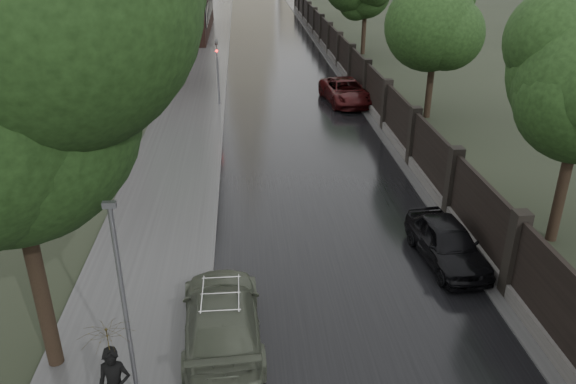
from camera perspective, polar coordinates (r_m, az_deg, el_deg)
The scene contains 10 objects.
fence_right at distance 41.59m, azimuth 5.91°, elevation 12.96°, with size 0.45×75.72×2.70m.
tree_left_near at distance 12.38m, azimuth -27.17°, elevation 7.24°, with size 5.44×5.44×9.16m.
tree_left_far at distance 38.58m, azimuth -12.94°, elevation 17.92°, with size 4.25×4.25×7.39m.
tree_right_b at distance 32.07m, azimuth 14.81°, elevation 15.87°, with size 4.08×4.08×7.01m.
lamp_post at distance 12.03m, azimuth -16.22°, elevation -11.46°, with size 0.25×0.12×5.11m.
traffic_light at distance 33.79m, azimuth -7.17°, elevation 12.50°, with size 0.16×0.32×4.00m.
volga_sedan at distance 14.68m, azimuth -6.71°, elevation -12.59°, with size 1.98×4.87×1.41m, color #404537.
car_right_near at distance 18.49m, azimuth 15.86°, elevation -4.96°, with size 1.61×4.00×1.36m, color black.
car_right_far at distance 34.94m, azimuth 5.90°, elevation 10.14°, with size 2.39×5.18×1.44m, color black.
pedestrian_umbrella at distance 12.07m, azimuth -17.76°, elevation -14.80°, with size 1.16×1.18×2.97m.
Camera 1 is at (-2.88, -7.98, 9.63)m, focal length 35.00 mm.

